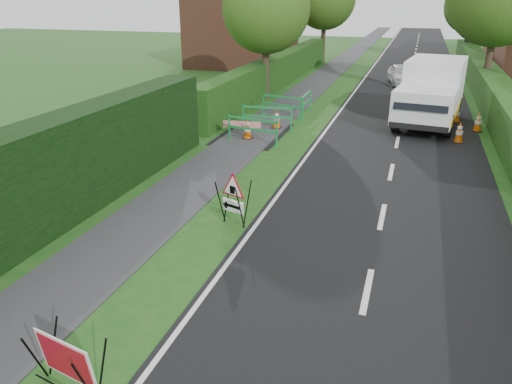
# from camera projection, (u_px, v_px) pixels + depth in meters

# --- Properties ---
(ground) EXTENTS (120.00, 120.00, 0.00)m
(ground) POSITION_uv_depth(u_px,v_px,m) (223.00, 297.00, 9.16)
(ground) COLOR #184E16
(ground) RESTS_ON ground
(road_surface) EXTENTS (6.00, 90.00, 0.02)m
(road_surface) POSITION_uv_depth(u_px,v_px,m) (413.00, 64.00, 39.40)
(road_surface) COLOR black
(road_surface) RESTS_ON ground
(footpath) EXTENTS (2.00, 90.00, 0.02)m
(footpath) POSITION_uv_depth(u_px,v_px,m) (344.00, 61.00, 40.96)
(footpath) COLOR #2D2D30
(footpath) RESTS_ON ground
(hedge_west_near) EXTENTS (1.10, 18.00, 2.50)m
(hedge_west_near) POSITION_uv_depth(u_px,v_px,m) (3.00, 257.00, 10.58)
(hedge_west_near) COLOR black
(hedge_west_near) RESTS_ON ground
(hedge_west_far) EXTENTS (1.00, 24.00, 1.80)m
(hedge_west_far) POSITION_uv_depth(u_px,v_px,m) (278.00, 86.00, 30.03)
(hedge_west_far) COLOR #14380F
(hedge_west_far) RESTS_ON ground
(hedge_east) EXTENTS (1.20, 50.00, 1.50)m
(hedge_east) POSITION_uv_depth(u_px,v_px,m) (499.00, 123.00, 21.47)
(hedge_east) COLOR #14380F
(hedge_east) RESTS_ON ground
(house_west) EXTENTS (7.50, 7.40, 7.88)m
(house_west) POSITION_uv_depth(u_px,v_px,m) (243.00, 26.00, 37.45)
(house_west) COLOR brown
(house_west) RESTS_ON ground
(tree_nw) EXTENTS (4.40, 4.40, 6.70)m
(tree_nw) POSITION_uv_depth(u_px,v_px,m) (266.00, 9.00, 24.72)
(tree_nw) COLOR #2D2116
(tree_nw) RESTS_ON ground
(tree_fe) EXTENTS (4.20, 4.20, 6.33)m
(tree_fe) POSITION_uv_depth(u_px,v_px,m) (472.00, 6.00, 39.39)
(tree_fe) COLOR #2D2116
(tree_fe) RESTS_ON ground
(red_rect_sign) EXTENTS (1.12, 0.82, 0.87)m
(red_rect_sign) POSITION_uv_depth(u_px,v_px,m) (66.00, 361.00, 6.85)
(red_rect_sign) COLOR black
(red_rect_sign) RESTS_ON ground
(triangle_sign) EXTENTS (0.97, 0.97, 1.12)m
(triangle_sign) POSITION_uv_depth(u_px,v_px,m) (232.00, 195.00, 11.73)
(triangle_sign) COLOR black
(triangle_sign) RESTS_ON ground
(works_van) EXTENTS (2.95, 5.96, 2.61)m
(works_van) POSITION_uv_depth(u_px,v_px,m) (432.00, 91.00, 20.88)
(works_van) COLOR silver
(works_van) RESTS_ON ground
(traffic_cone_0) EXTENTS (0.38, 0.38, 0.79)m
(traffic_cone_0) POSITION_uv_depth(u_px,v_px,m) (459.00, 132.00, 18.49)
(traffic_cone_0) COLOR black
(traffic_cone_0) RESTS_ON ground
(traffic_cone_1) EXTENTS (0.38, 0.38, 0.79)m
(traffic_cone_1) POSITION_uv_depth(u_px,v_px,m) (478.00, 122.00, 19.99)
(traffic_cone_1) COLOR black
(traffic_cone_1) RESTS_ON ground
(traffic_cone_2) EXTENTS (0.38, 0.38, 0.79)m
(traffic_cone_2) POSITION_uv_depth(u_px,v_px,m) (457.00, 114.00, 21.38)
(traffic_cone_2) COLOR black
(traffic_cone_2) RESTS_ON ground
(traffic_cone_3) EXTENTS (0.38, 0.38, 0.79)m
(traffic_cone_3) POSITION_uv_depth(u_px,v_px,m) (248.00, 129.00, 18.98)
(traffic_cone_3) COLOR black
(traffic_cone_3) RESTS_ON ground
(traffic_cone_4) EXTENTS (0.38, 0.38, 0.79)m
(traffic_cone_4) POSITION_uv_depth(u_px,v_px,m) (277.00, 119.00, 20.47)
(traffic_cone_4) COLOR black
(traffic_cone_4) RESTS_ON ground
(ped_barrier_0) EXTENTS (2.09, 0.76, 1.00)m
(ped_barrier_0) POSITION_uv_depth(u_px,v_px,m) (252.00, 127.00, 18.25)
(ped_barrier_0) COLOR #167D36
(ped_barrier_0) RESTS_ON ground
(ped_barrier_1) EXTENTS (2.08, 0.49, 1.00)m
(ped_barrier_1) POSITION_uv_depth(u_px,v_px,m) (267.00, 115.00, 20.13)
(ped_barrier_1) COLOR #167D36
(ped_barrier_1) RESTS_ON ground
(ped_barrier_2) EXTENTS (2.08, 0.85, 1.00)m
(ped_barrier_2) POSITION_uv_depth(u_px,v_px,m) (283.00, 104.00, 22.16)
(ped_barrier_2) COLOR #167D36
(ped_barrier_2) RESTS_ON ground
(ped_barrier_3) EXTENTS (0.37, 2.06, 1.00)m
(ped_barrier_3) POSITION_uv_depth(u_px,v_px,m) (306.00, 101.00, 22.63)
(ped_barrier_3) COLOR #167D36
(ped_barrier_3) RESTS_ON ground
(redwhite_plank) EXTENTS (1.49, 0.24, 0.25)m
(redwhite_plank) POSITION_uv_depth(u_px,v_px,m) (242.00, 136.00, 19.55)
(redwhite_plank) COLOR red
(redwhite_plank) RESTS_ON ground
(hatchback_car) EXTENTS (2.10, 3.72, 1.19)m
(hatchback_car) POSITION_uv_depth(u_px,v_px,m) (402.00, 74.00, 30.36)
(hatchback_car) COLOR silver
(hatchback_car) RESTS_ON ground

